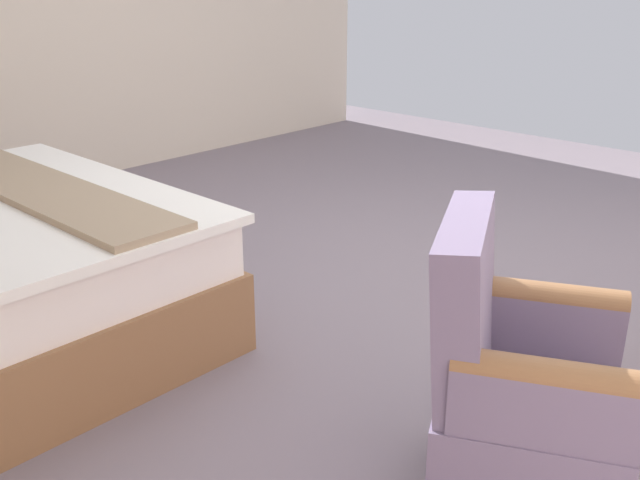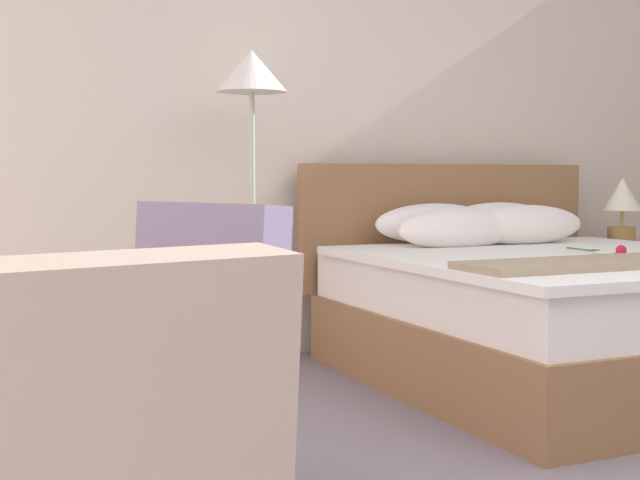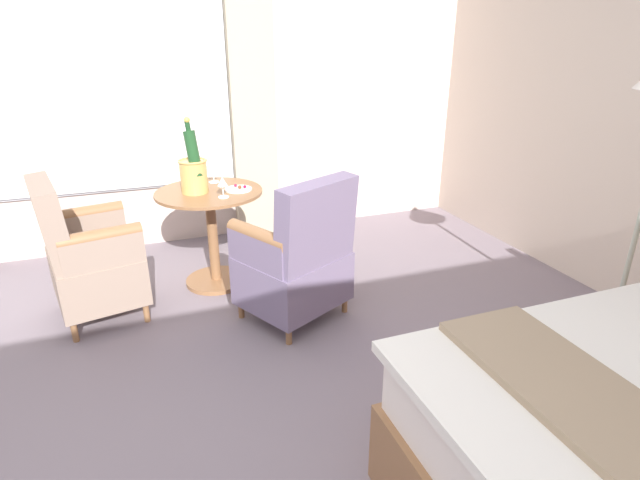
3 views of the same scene
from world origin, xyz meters
name	(u,v)px [view 2 (image 2 of 3)]	position (x,y,z in m)	size (l,w,h in m)	color
wall_headboard_side	(305,91)	(0.00, 3.10, 1.45)	(5.93, 0.12, 2.90)	beige
bed	(552,308)	(0.80, 1.95, 0.35)	(1.83, 2.05, 1.05)	#8E613D
nightstand	(620,294)	(1.85, 2.63, 0.28)	(0.51, 0.42, 0.55)	#8E613D
bedside_lamp	(622,205)	(1.85, 2.63, 0.81)	(0.22, 0.22, 0.42)	#A1763C
floor_lamp_brass	(252,103)	(-0.48, 2.65, 1.34)	(0.35, 0.35, 1.59)	#B3BAA5
armchair_by_window	(168,384)	(-1.33, 1.01, 0.39)	(0.73, 0.74, 0.91)	#8E613D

